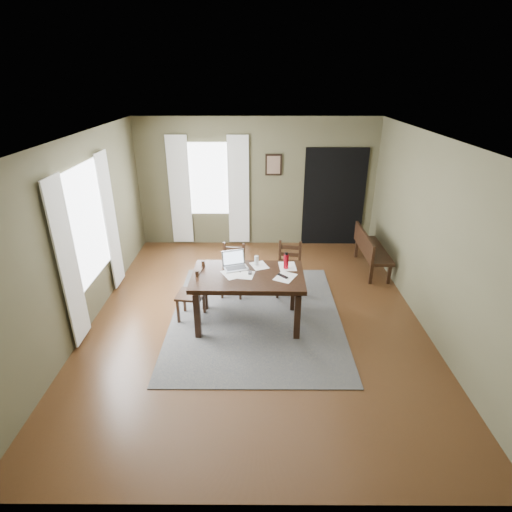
{
  "coord_description": "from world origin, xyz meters",
  "views": [
    {
      "loc": [
        0.02,
        -5.28,
        3.45
      ],
      "look_at": [
        0.0,
        0.3,
        0.9
      ],
      "focal_mm": 28.0,
      "sensor_mm": 36.0,
      "label": 1
    }
  ],
  "objects_px": {
    "bench": "(370,248)",
    "laptop": "(235,263)",
    "chair_back_left": "(233,271)",
    "chair_back_right": "(289,270)",
    "water_bottle": "(286,261)",
    "chair_end": "(194,293)",
    "dining_table": "(248,281)"
  },
  "relations": [
    {
      "from": "chair_back_left",
      "to": "water_bottle",
      "type": "relative_size",
      "value": 3.44
    },
    {
      "from": "chair_end",
      "to": "chair_back_left",
      "type": "height_order",
      "value": "chair_end"
    },
    {
      "from": "water_bottle",
      "to": "chair_end",
      "type": "bearing_deg",
      "value": -176.26
    },
    {
      "from": "chair_back_left",
      "to": "bench",
      "type": "bearing_deg",
      "value": 27.89
    },
    {
      "from": "dining_table",
      "to": "laptop",
      "type": "bearing_deg",
      "value": 130.12
    },
    {
      "from": "chair_back_left",
      "to": "water_bottle",
      "type": "bearing_deg",
      "value": -31.97
    },
    {
      "from": "chair_end",
      "to": "chair_back_right",
      "type": "relative_size",
      "value": 1.0
    },
    {
      "from": "chair_back_left",
      "to": "water_bottle",
      "type": "height_order",
      "value": "water_bottle"
    },
    {
      "from": "chair_back_left",
      "to": "bench",
      "type": "relative_size",
      "value": 0.65
    },
    {
      "from": "water_bottle",
      "to": "chair_back_left",
      "type": "bearing_deg",
      "value": 140.48
    },
    {
      "from": "chair_back_left",
      "to": "laptop",
      "type": "height_order",
      "value": "laptop"
    },
    {
      "from": "chair_end",
      "to": "laptop",
      "type": "bearing_deg",
      "value": 109.36
    },
    {
      "from": "chair_end",
      "to": "chair_back_right",
      "type": "xyz_separation_m",
      "value": [
        1.49,
        0.79,
        0.0
      ]
    },
    {
      "from": "laptop",
      "to": "water_bottle",
      "type": "distance_m",
      "value": 0.77
    },
    {
      "from": "chair_back_left",
      "to": "laptop",
      "type": "relative_size",
      "value": 2.09
    },
    {
      "from": "chair_end",
      "to": "chair_back_right",
      "type": "height_order",
      "value": "chair_back_right"
    },
    {
      "from": "laptop",
      "to": "dining_table",
      "type": "bearing_deg",
      "value": -69.62
    },
    {
      "from": "chair_end",
      "to": "water_bottle",
      "type": "xyz_separation_m",
      "value": [
        1.39,
        0.09,
        0.49
      ]
    },
    {
      "from": "bench",
      "to": "laptop",
      "type": "xyz_separation_m",
      "value": [
        -2.47,
        -1.59,
        0.43
      ]
    },
    {
      "from": "chair_back_left",
      "to": "chair_back_right",
      "type": "xyz_separation_m",
      "value": [
        0.94,
        0.01,
        0.01
      ]
    },
    {
      "from": "dining_table",
      "to": "chair_back_right",
      "type": "xyz_separation_m",
      "value": [
        0.67,
        0.91,
        -0.27
      ]
    },
    {
      "from": "chair_back_right",
      "to": "chair_end",
      "type": "bearing_deg",
      "value": -142.81
    },
    {
      "from": "laptop",
      "to": "water_bottle",
      "type": "bearing_deg",
      "value": -21.95
    },
    {
      "from": "bench",
      "to": "water_bottle",
      "type": "relative_size",
      "value": 5.25
    },
    {
      "from": "laptop",
      "to": "chair_back_left",
      "type": "bearing_deg",
      "value": 77.24
    },
    {
      "from": "dining_table",
      "to": "chair_back_left",
      "type": "xyz_separation_m",
      "value": [
        -0.27,
        0.89,
        -0.29
      ]
    },
    {
      "from": "chair_back_left",
      "to": "laptop",
      "type": "bearing_deg",
      "value": -76.29
    },
    {
      "from": "bench",
      "to": "laptop",
      "type": "bearing_deg",
      "value": 122.74
    },
    {
      "from": "dining_table",
      "to": "water_bottle",
      "type": "relative_size",
      "value": 6.4
    },
    {
      "from": "chair_back_left",
      "to": "laptop",
      "type": "distance_m",
      "value": 0.79
    },
    {
      "from": "dining_table",
      "to": "chair_end",
      "type": "relative_size",
      "value": 1.81
    },
    {
      "from": "dining_table",
      "to": "chair_back_left",
      "type": "height_order",
      "value": "chair_back_left"
    }
  ]
}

